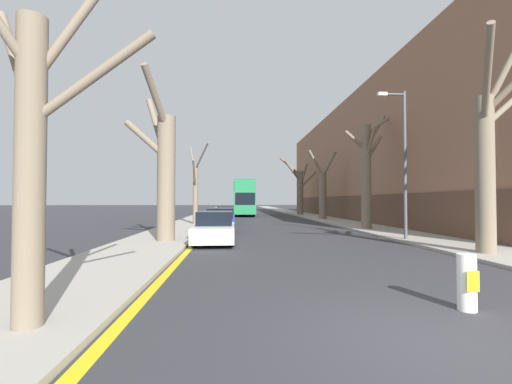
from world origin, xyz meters
The scene contains 19 objects.
ground_plane centered at (0.00, 0.00, 0.00)m, with size 300.00×300.00×0.00m, color #333338.
sidewalk_left centered at (-6.59, 50.00, 0.06)m, with size 3.40×120.00×0.12m, color #A39E93.
sidewalk_right centered at (6.59, 50.00, 0.06)m, with size 3.40×120.00×0.12m, color #A39E93.
building_facade_right centered at (13.27, 31.77, 6.08)m, with size 10.08×48.35×12.17m.
kerb_line_stripe centered at (-4.71, 50.00, 0.00)m, with size 0.24×120.00×0.01m, color yellow.
street_tree_left_0 centered at (-5.92, 0.79, 2.80)m, with size 3.14×2.19×6.45m.
street_tree_left_1 centered at (-6.14, 11.62, 3.37)m, with size 2.28×3.66×7.63m.
street_tree_left_2 centered at (-5.98, 23.14, 2.84)m, with size 1.89×3.21×6.44m.
street_tree_right_0 centered at (6.05, 7.00, 3.48)m, with size 3.48×3.19×7.76m.
street_tree_right_1 centered at (6.03, 17.94, 3.99)m, with size 3.74×3.19×8.18m.
street_tree_right_2 centered at (6.14, 29.89, 2.92)m, with size 2.78×2.80×7.12m.
street_tree_right_3 centered at (5.91, 40.98, 3.58)m, with size 4.81×2.42×7.72m.
double_decker_bus centered at (-1.61, 40.42, 2.56)m, with size 2.61×10.45×4.51m.
parked_car_0 centered at (-3.79, 11.58, 0.69)m, with size 1.81×4.48×1.46m.
parked_car_1 centered at (-3.79, 17.43, 0.70)m, with size 1.82×4.37×1.49m.
parked_car_2 centered at (-3.79, 23.32, 0.67)m, with size 1.89×4.48×1.39m.
parked_car_3 centered at (-3.79, 29.76, 0.67)m, with size 1.77×4.30×1.40m.
lamp_post centered at (5.29, 11.61, 4.11)m, with size 1.40×0.20×7.31m.
traffic_bollard centered at (1.27, 1.44, 0.50)m, with size 0.32×0.33×1.01m.
Camera 1 is at (-2.90, -4.46, 1.97)m, focal length 24.00 mm.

